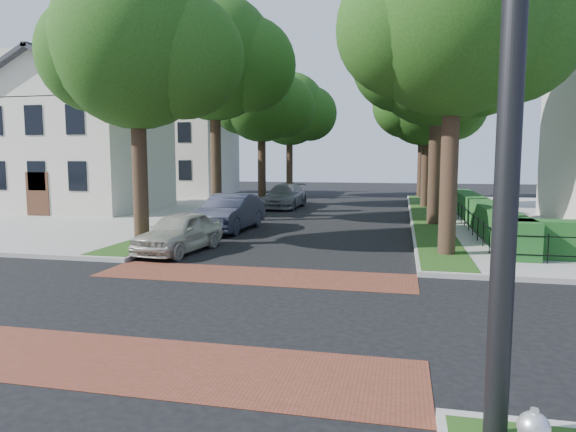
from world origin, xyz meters
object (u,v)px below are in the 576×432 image
(traffic_signal, at_px, (489,26))
(parked_car_rear, at_px, (285,196))
(parked_car_middle, at_px, (230,213))
(parked_car_front, at_px, (179,232))

(traffic_signal, relative_size, parked_car_rear, 1.48)
(traffic_signal, relative_size, parked_car_middle, 1.58)
(parked_car_front, bearing_deg, parked_car_rear, 96.54)
(traffic_signal, height_order, parked_car_rear, traffic_signal)
(traffic_signal, xyz_separation_m, parked_car_middle, (-8.49, 16.04, -3.87))
(traffic_signal, xyz_separation_m, parked_car_rear, (-8.49, 27.19, -3.92))
(parked_car_middle, bearing_deg, parked_car_front, -87.68)
(parked_car_middle, distance_m, parked_car_rear, 11.14)
(parked_car_front, xyz_separation_m, parked_car_rear, (0.00, 16.63, 0.08))
(parked_car_front, bearing_deg, parked_car_middle, 96.54)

